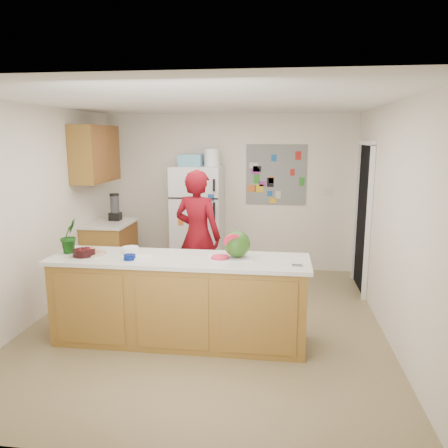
# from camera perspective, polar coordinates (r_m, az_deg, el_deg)

# --- Properties ---
(floor) EXTENTS (4.00, 4.50, 0.02)m
(floor) POSITION_cam_1_polar(r_m,az_deg,el_deg) (5.26, -2.30, -12.80)
(floor) COLOR brown
(floor) RESTS_ON ground
(wall_back) EXTENTS (4.00, 0.02, 2.50)m
(wall_back) POSITION_cam_1_polar(r_m,az_deg,el_deg) (7.09, 0.68, 4.11)
(wall_back) COLOR beige
(wall_back) RESTS_ON ground
(wall_left) EXTENTS (0.02, 4.50, 2.50)m
(wall_left) POSITION_cam_1_polar(r_m,az_deg,el_deg) (5.58, -23.20, 1.24)
(wall_left) COLOR beige
(wall_left) RESTS_ON ground
(wall_right) EXTENTS (0.02, 4.50, 2.50)m
(wall_right) POSITION_cam_1_polar(r_m,az_deg,el_deg) (4.96, 21.14, 0.24)
(wall_right) COLOR beige
(wall_right) RESTS_ON ground
(ceiling) EXTENTS (4.00, 4.50, 0.02)m
(ceiling) POSITION_cam_1_polar(r_m,az_deg,el_deg) (4.82, -2.54, 15.74)
(ceiling) COLOR white
(ceiling) RESTS_ON wall_back
(doorway) EXTENTS (0.03, 0.85, 2.04)m
(doorway) POSITION_cam_1_polar(r_m,az_deg,el_deg) (6.39, 17.77, 0.69)
(doorway) COLOR black
(doorway) RESTS_ON ground
(peninsula_base) EXTENTS (2.60, 0.62, 0.88)m
(peninsula_base) POSITION_cam_1_polar(r_m,az_deg,el_deg) (4.67, -5.84, -10.06)
(peninsula_base) COLOR brown
(peninsula_base) RESTS_ON floor
(peninsula_top) EXTENTS (2.68, 0.70, 0.04)m
(peninsula_top) POSITION_cam_1_polar(r_m,az_deg,el_deg) (4.52, -5.96, -4.62)
(peninsula_top) COLOR silver
(peninsula_top) RESTS_ON peninsula_base
(side_counter_base) EXTENTS (0.60, 0.80, 0.86)m
(side_counter_base) POSITION_cam_1_polar(r_m,az_deg,el_deg) (6.80, -14.59, -3.62)
(side_counter_base) COLOR brown
(side_counter_base) RESTS_ON floor
(side_counter_top) EXTENTS (0.64, 0.84, 0.04)m
(side_counter_top) POSITION_cam_1_polar(r_m,az_deg,el_deg) (6.70, -14.78, 0.10)
(side_counter_top) COLOR silver
(side_counter_top) RESTS_ON side_counter_base
(upper_cabinets) EXTENTS (0.35, 1.00, 0.80)m
(upper_cabinets) POSITION_cam_1_polar(r_m,az_deg,el_deg) (6.59, -16.45, 8.78)
(upper_cabinets) COLOR brown
(upper_cabinets) RESTS_ON wall_left
(refrigerator) EXTENTS (0.75, 0.70, 1.70)m
(refrigerator) POSITION_cam_1_polar(r_m,az_deg,el_deg) (6.85, -3.44, 0.45)
(refrigerator) COLOR silver
(refrigerator) RESTS_ON floor
(fridge_top_bin) EXTENTS (0.35, 0.28, 0.18)m
(fridge_top_bin) POSITION_cam_1_polar(r_m,az_deg,el_deg) (6.76, -4.37, 8.32)
(fridge_top_bin) COLOR #5999B2
(fridge_top_bin) RESTS_ON refrigerator
(photo_collage) EXTENTS (0.95, 0.01, 0.95)m
(photo_collage) POSITION_cam_1_polar(r_m,az_deg,el_deg) (6.99, 6.82, 6.40)
(photo_collage) COLOR slate
(photo_collage) RESTS_ON wall_back
(person) EXTENTS (0.72, 0.58, 1.74)m
(person) POSITION_cam_1_polar(r_m,az_deg,el_deg) (5.69, -3.45, -1.61)
(person) COLOR maroon
(person) RESTS_ON floor
(blender_appliance) EXTENTS (0.13, 0.13, 0.38)m
(blender_appliance) POSITION_cam_1_polar(r_m,az_deg,el_deg) (6.76, -14.06, 2.05)
(blender_appliance) COLOR black
(blender_appliance) RESTS_ON side_counter_top
(cutting_board) EXTENTS (0.48, 0.40, 0.01)m
(cutting_board) POSITION_cam_1_polar(r_m,az_deg,el_deg) (4.47, 0.90, -4.42)
(cutting_board) COLOR white
(cutting_board) RESTS_ON peninsula_top
(watermelon) EXTENTS (0.27, 0.27, 0.27)m
(watermelon) POSITION_cam_1_polar(r_m,az_deg,el_deg) (4.44, 1.71, -2.62)
(watermelon) COLOR #1D5A10
(watermelon) RESTS_ON cutting_board
(watermelon_slice) EXTENTS (0.18, 0.18, 0.02)m
(watermelon_slice) POSITION_cam_1_polar(r_m,az_deg,el_deg) (4.43, -0.51, -4.34)
(watermelon_slice) COLOR #E73A5D
(watermelon_slice) RESTS_ON cutting_board
(cherry_bowl) EXTENTS (0.27, 0.27, 0.07)m
(cherry_bowl) POSITION_cam_1_polar(r_m,az_deg,el_deg) (4.78, -17.80, -3.57)
(cherry_bowl) COLOR black
(cherry_bowl) RESTS_ON peninsula_top
(white_bowl) EXTENTS (0.19, 0.19, 0.06)m
(white_bowl) POSITION_cam_1_polar(r_m,az_deg,el_deg) (4.79, -12.13, -3.30)
(white_bowl) COLOR white
(white_bowl) RESTS_ON peninsula_top
(cobalt_bowl) EXTENTS (0.16, 0.16, 0.05)m
(cobalt_bowl) POSITION_cam_1_polar(r_m,az_deg,el_deg) (4.52, -12.22, -4.25)
(cobalt_bowl) COLOR #02135A
(cobalt_bowl) RESTS_ON peninsula_top
(plate) EXTENTS (0.33, 0.33, 0.02)m
(plate) POSITION_cam_1_polar(r_m,az_deg,el_deg) (4.82, -16.66, -3.69)
(plate) COLOR #B1AB87
(plate) RESTS_ON peninsula_top
(paper_towel) EXTENTS (0.20, 0.19, 0.02)m
(paper_towel) POSITION_cam_1_polar(r_m,az_deg,el_deg) (4.55, -10.46, -4.27)
(paper_towel) COLOR white
(paper_towel) RESTS_ON peninsula_top
(keys) EXTENTS (0.10, 0.05, 0.01)m
(keys) POSITION_cam_1_polar(r_m,az_deg,el_deg) (4.26, 9.54, -5.34)
(keys) COLOR slate
(keys) RESTS_ON peninsula_top
(potted_plant) EXTENTS (0.18, 0.22, 0.37)m
(potted_plant) POSITION_cam_1_polar(r_m,az_deg,el_deg) (4.93, -19.58, -1.44)
(potted_plant) COLOR #184615
(potted_plant) RESTS_ON peninsula_top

